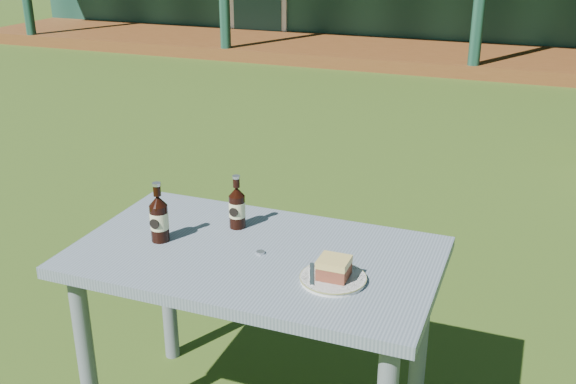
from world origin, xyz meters
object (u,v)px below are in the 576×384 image
at_px(plate, 333,278).
at_px(cake_slice, 334,268).
at_px(cafe_table, 256,279).
at_px(cola_bottle_near, 237,207).
at_px(cola_bottle_far, 159,218).

distance_m(plate, cake_slice, 0.04).
height_order(cafe_table, cola_bottle_near, cola_bottle_near).
bearing_deg(cake_slice, plate, 178.58).
distance_m(plate, cola_bottle_near, 0.51).
bearing_deg(plate, cola_bottle_near, 150.28).
height_order(plate, cake_slice, cake_slice).
bearing_deg(plate, cafe_table, 162.56).
distance_m(cafe_table, cola_bottle_near, 0.27).
height_order(cafe_table, cola_bottle_far, cola_bottle_far).
relative_size(plate, cola_bottle_far, 0.97).
bearing_deg(cola_bottle_far, cafe_table, 6.43).
height_order(cake_slice, cola_bottle_near, cola_bottle_near).
relative_size(cafe_table, cola_bottle_far, 5.70).
bearing_deg(cola_bottle_near, plate, -29.72).
bearing_deg(cola_bottle_near, cake_slice, -29.62).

